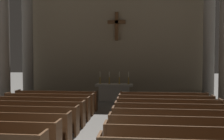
# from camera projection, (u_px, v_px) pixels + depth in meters

# --- Properties ---
(pew_left_row_3) EXTENTS (3.99, 0.50, 0.95)m
(pew_left_row_3) POSITION_uv_depth(u_px,v_px,m) (3.00, 127.00, 7.27)
(pew_left_row_3) COLOR brown
(pew_left_row_3) RESTS_ON ground
(pew_left_row_4) EXTENTS (3.99, 0.50, 0.95)m
(pew_left_row_4) POSITION_uv_depth(u_px,v_px,m) (19.00, 119.00, 8.23)
(pew_left_row_4) COLOR brown
(pew_left_row_4) RESTS_ON ground
(pew_left_row_5) EXTENTS (3.99, 0.50, 0.95)m
(pew_left_row_5) POSITION_uv_depth(u_px,v_px,m) (31.00, 113.00, 9.20)
(pew_left_row_5) COLOR brown
(pew_left_row_5) RESTS_ON ground
(pew_left_row_6) EXTENTS (3.99, 0.50, 0.95)m
(pew_left_row_6) POSITION_uv_depth(u_px,v_px,m) (41.00, 108.00, 10.16)
(pew_left_row_6) COLOR brown
(pew_left_row_6) RESTS_ON ground
(pew_left_row_7) EXTENTS (3.99, 0.50, 0.95)m
(pew_left_row_7) POSITION_uv_depth(u_px,v_px,m) (49.00, 104.00, 11.12)
(pew_left_row_7) COLOR brown
(pew_left_row_7) RESTS_ON ground
(pew_left_row_8) EXTENTS (3.99, 0.50, 0.95)m
(pew_left_row_8) POSITION_uv_depth(u_px,v_px,m) (56.00, 100.00, 12.08)
(pew_left_row_8) COLOR brown
(pew_left_row_8) RESTS_ON ground
(pew_right_row_3) EXTENTS (3.99, 0.50, 0.95)m
(pew_right_row_3) POSITION_uv_depth(u_px,v_px,m) (182.00, 132.00, 6.76)
(pew_right_row_3) COLOR brown
(pew_right_row_3) RESTS_ON ground
(pew_right_row_4) EXTENTS (3.99, 0.50, 0.95)m
(pew_right_row_4) POSITION_uv_depth(u_px,v_px,m) (176.00, 123.00, 7.72)
(pew_right_row_4) COLOR brown
(pew_right_row_4) RESTS_ON ground
(pew_right_row_5) EXTENTS (3.99, 0.50, 0.95)m
(pew_right_row_5) POSITION_uv_depth(u_px,v_px,m) (172.00, 116.00, 8.69)
(pew_right_row_5) COLOR brown
(pew_right_row_5) RESTS_ON ground
(pew_right_row_6) EXTENTS (3.99, 0.50, 0.95)m
(pew_right_row_6) POSITION_uv_depth(u_px,v_px,m) (168.00, 110.00, 9.65)
(pew_right_row_6) COLOR brown
(pew_right_row_6) RESTS_ON ground
(pew_right_row_7) EXTENTS (3.99, 0.50, 0.95)m
(pew_right_row_7) POSITION_uv_depth(u_px,v_px,m) (165.00, 106.00, 10.61)
(pew_right_row_7) COLOR brown
(pew_right_row_7) RESTS_ON ground
(pew_right_row_8) EXTENTS (3.99, 0.50, 0.95)m
(pew_right_row_8) POSITION_uv_depth(u_px,v_px,m) (163.00, 102.00, 11.57)
(pew_right_row_8) COLOR brown
(pew_right_row_8) RESTS_ON ground
(column_left_third) EXTENTS (0.99, 0.99, 7.51)m
(column_left_third) POSITION_uv_depth(u_px,v_px,m) (3.00, 36.00, 12.78)
(column_left_third) COLOR gray
(column_left_third) RESTS_ON ground
(column_left_fourth) EXTENTS (0.99, 0.99, 7.51)m
(column_left_fourth) POSITION_uv_depth(u_px,v_px,m) (28.00, 40.00, 15.67)
(column_left_fourth) COLOR gray
(column_left_fourth) RESTS_ON ground
(column_right_fourth) EXTENTS (0.99, 0.99, 7.51)m
(column_right_fourth) POSITION_uv_depth(u_px,v_px,m) (209.00, 39.00, 14.57)
(column_right_fourth) COLOR gray
(column_right_fourth) RESTS_ON ground
(altar) EXTENTS (2.20, 0.90, 1.01)m
(altar) POSITION_uv_depth(u_px,v_px,m) (114.00, 92.00, 14.77)
(altar) COLOR #BCB7AD
(altar) RESTS_ON ground
(candlestick_outer_left) EXTENTS (0.16, 0.16, 0.72)m
(candlestick_outer_left) POSITION_uv_depth(u_px,v_px,m) (100.00, 80.00, 14.83)
(candlestick_outer_left) COLOR #B79338
(candlestick_outer_left) RESTS_ON altar
(candlestick_inner_left) EXTENTS (0.16, 0.16, 0.72)m
(candlestick_inner_left) POSITION_uv_depth(u_px,v_px,m) (109.00, 80.00, 14.77)
(candlestick_inner_left) COLOR #B79338
(candlestick_inner_left) RESTS_ON altar
(candlestick_inner_right) EXTENTS (0.16, 0.16, 0.72)m
(candlestick_inner_right) POSITION_uv_depth(u_px,v_px,m) (119.00, 80.00, 14.71)
(candlestick_inner_right) COLOR #B79338
(candlestick_inner_right) RESTS_ON altar
(candlestick_outer_right) EXTENTS (0.16, 0.16, 0.72)m
(candlestick_outer_right) POSITION_uv_depth(u_px,v_px,m) (129.00, 80.00, 14.66)
(candlestick_outer_right) COLOR #B79338
(candlestick_outer_right) RESTS_ON altar
(apse_with_cross) EXTENTS (12.13, 0.47, 8.42)m
(apse_with_cross) POSITION_uv_depth(u_px,v_px,m) (117.00, 33.00, 16.54)
(apse_with_cross) COLOR gray
(apse_with_cross) RESTS_ON ground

